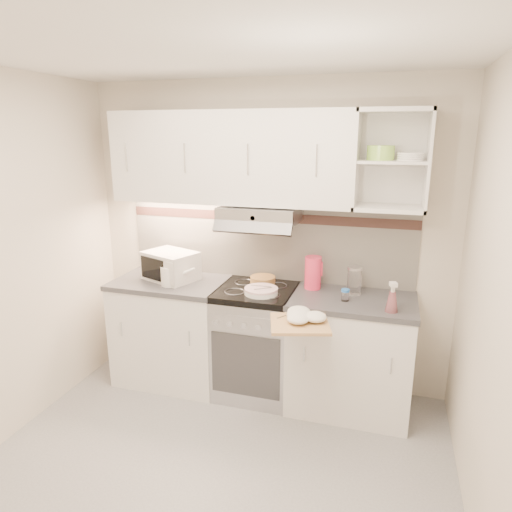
{
  "coord_description": "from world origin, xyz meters",
  "views": [
    {
      "loc": [
        0.97,
        -2.15,
        2.08
      ],
      "look_at": [
        0.04,
        0.95,
        1.21
      ],
      "focal_mm": 32.0,
      "sensor_mm": 36.0,
      "label": 1
    }
  ],
  "objects": [
    {
      "name": "dish_towel",
      "position": [
        0.46,
        0.61,
        0.92
      ],
      "size": [
        0.28,
        0.24,
        0.08
      ],
      "primitive_type": null,
      "rotation": [
        0.0,
        0.0,
        -0.02
      ],
      "color": "white",
      "rests_on": "cutting_board"
    },
    {
      "name": "cutting_board",
      "position": [
        0.45,
        0.59,
        0.87
      ],
      "size": [
        0.46,
        0.43,
        0.02
      ],
      "primitive_type": "cube",
      "rotation": [
        0.0,
        0.0,
        0.28
      ],
      "color": "tan",
      "rests_on": "base_cabinet_right"
    },
    {
      "name": "plate_stack",
      "position": [
        0.07,
        0.99,
        0.92
      ],
      "size": [
        0.26,
        0.26,
        0.05
      ],
      "rotation": [
        0.0,
        0.0,
        0.19
      ],
      "color": "white",
      "rests_on": "electric_range"
    },
    {
      "name": "base_cabinet_right",
      "position": [
        0.75,
        1.1,
        0.43
      ],
      "size": [
        0.9,
        0.6,
        0.86
      ],
      "primitive_type": "cube",
      "color": "white",
      "rests_on": "ground"
    },
    {
      "name": "spray_bottle",
      "position": [
        1.02,
        0.91,
        0.99
      ],
      "size": [
        0.09,
        0.09,
        0.23
      ],
      "rotation": [
        0.0,
        0.0,
        0.3
      ],
      "color": "pink",
      "rests_on": "worktop_right"
    },
    {
      "name": "spice_jar",
      "position": [
        0.7,
        1.03,
        0.95
      ],
      "size": [
        0.06,
        0.06,
        0.09
      ],
      "rotation": [
        0.0,
        0.0,
        -0.43
      ],
      "color": "white",
      "rests_on": "worktop_right"
    },
    {
      "name": "worktop_right",
      "position": [
        0.75,
        1.1,
        0.88
      ],
      "size": [
        0.92,
        0.62,
        0.04
      ],
      "primitive_type": "cube",
      "color": "#47474C",
      "rests_on": "base_cabinet_right"
    },
    {
      "name": "glass_jar",
      "position": [
        0.74,
        1.2,
        1.01
      ],
      "size": [
        0.11,
        0.11,
        0.21
      ],
      "rotation": [
        0.0,
        0.0,
        -0.39
      ],
      "color": "white",
      "rests_on": "worktop_right"
    },
    {
      "name": "electric_range",
      "position": [
        0.0,
        1.1,
        0.45
      ],
      "size": [
        0.6,
        0.6,
        0.9
      ],
      "color": "#B7B7BC",
      "rests_on": "ground"
    },
    {
      "name": "room_shell",
      "position": [
        0.0,
        0.37,
        1.63
      ],
      "size": [
        3.04,
        2.84,
        2.52
      ],
      "color": "beige",
      "rests_on": "ground"
    },
    {
      "name": "bread_loaf",
      "position": [
        0.01,
        1.26,
        0.93
      ],
      "size": [
        0.21,
        0.21,
        0.05
      ],
      "primitive_type": "cylinder",
      "color": "#9C8043",
      "rests_on": "electric_range"
    },
    {
      "name": "ground",
      "position": [
        0.0,
        0.0,
        0.0
      ],
      "size": [
        3.0,
        3.0,
        0.0
      ],
      "primitive_type": "plane",
      "color": "#98989B",
      "rests_on": "ground"
    },
    {
      "name": "watering_can",
      "position": [
        -0.68,
        0.99,
        0.99
      ],
      "size": [
        0.28,
        0.14,
        0.24
      ],
      "rotation": [
        0.0,
        0.0,
        0.25
      ],
      "color": "white",
      "rests_on": "worktop_left"
    },
    {
      "name": "worktop_left",
      "position": [
        -0.75,
        1.1,
        0.88
      ],
      "size": [
        0.92,
        0.62,
        0.04
      ],
      "primitive_type": "cube",
      "color": "#47474C",
      "rests_on": "base_cabinet_left"
    },
    {
      "name": "pink_pitcher",
      "position": [
        0.42,
        1.24,
        1.03
      ],
      "size": [
        0.14,
        0.13,
        0.26
      ],
      "rotation": [
        0.0,
        0.0,
        0.3
      ],
      "color": "#F13055",
      "rests_on": "worktop_right"
    },
    {
      "name": "microwave",
      "position": [
        -0.75,
        1.13,
        1.02
      ],
      "size": [
        0.5,
        0.44,
        0.24
      ],
      "rotation": [
        0.0,
        0.0,
        -0.37
      ],
      "color": "silver",
      "rests_on": "worktop_left"
    },
    {
      "name": "base_cabinet_left",
      "position": [
        -0.75,
        1.1,
        0.43
      ],
      "size": [
        0.9,
        0.6,
        0.86
      ],
      "primitive_type": "cube",
      "color": "white",
      "rests_on": "ground"
    }
  ]
}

